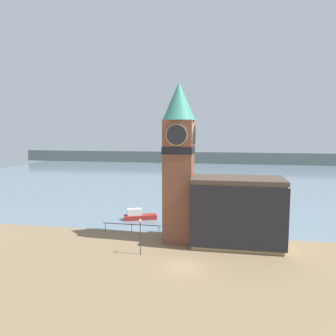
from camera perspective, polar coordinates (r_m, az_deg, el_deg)
name	(u,v)px	position (r m, az deg, el deg)	size (l,w,h in m)	color
ground_plane	(183,267)	(35.58, 2.67, -16.89)	(160.00, 160.00, 0.00)	#846B4C
water	(214,176)	(104.36, 7.93, -1.35)	(160.00, 120.00, 0.00)	slate
far_shoreline	(218,158)	(143.85, 8.65, 1.78)	(180.00, 3.00, 5.00)	slate
pier_railing	(132,225)	(46.90, -6.35, -9.87)	(8.43, 0.08, 1.09)	#232328
clock_tower	(179,158)	(41.27, 1.90, 1.70)	(4.14, 4.14, 20.10)	brown
pier_building	(237,212)	(41.32, 11.96, -7.46)	(11.17, 6.03, 8.47)	tan
boat_near	(139,216)	(53.10, -5.15, -8.24)	(5.36, 3.34, 1.77)	maroon
mooring_bollard_near	(165,235)	(44.37, -0.57, -11.61)	(0.28, 0.28, 0.62)	#2D2D33
lamp_post	(140,230)	(37.99, -4.86, -10.73)	(0.32, 0.32, 4.15)	#2D2D33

